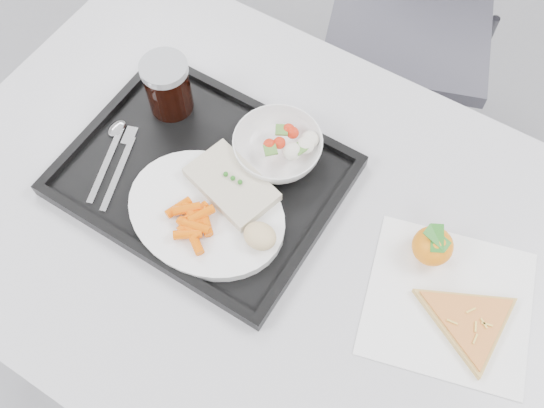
{
  "coord_description": "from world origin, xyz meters",
  "views": [
    {
      "loc": [
        0.23,
        -0.07,
        1.65
      ],
      "look_at": [
        -0.02,
        0.33,
        0.77
      ],
      "focal_mm": 40.0,
      "sensor_mm": 36.0,
      "label": 1
    }
  ],
  "objects_px": {
    "cola_glass": "(168,85)",
    "tangerine": "(433,246)",
    "salad_bowl": "(278,148)",
    "dinner_plate": "(206,213)",
    "table": "(275,246)",
    "pizza_slice": "(469,321)",
    "tray": "(203,177)"
  },
  "relations": [
    {
      "from": "salad_bowl",
      "to": "cola_glass",
      "type": "height_order",
      "value": "cola_glass"
    },
    {
      "from": "salad_bowl",
      "to": "pizza_slice",
      "type": "relative_size",
      "value": 0.79
    },
    {
      "from": "table",
      "to": "tangerine",
      "type": "xyz_separation_m",
      "value": [
        0.23,
        0.09,
        0.1
      ]
    },
    {
      "from": "cola_glass",
      "to": "pizza_slice",
      "type": "distance_m",
      "value": 0.63
    },
    {
      "from": "salad_bowl",
      "to": "tangerine",
      "type": "relative_size",
      "value": 2.24
    },
    {
      "from": "cola_glass",
      "to": "pizza_slice",
      "type": "height_order",
      "value": "cola_glass"
    },
    {
      "from": "table",
      "to": "salad_bowl",
      "type": "bearing_deg",
      "value": 119.7
    },
    {
      "from": "tangerine",
      "to": "cola_glass",
      "type": "bearing_deg",
      "value": 178.28
    },
    {
      "from": "tray",
      "to": "salad_bowl",
      "type": "relative_size",
      "value": 2.96
    },
    {
      "from": "tray",
      "to": "cola_glass",
      "type": "height_order",
      "value": "cola_glass"
    },
    {
      "from": "cola_glass",
      "to": "table",
      "type": "bearing_deg",
      "value": -20.55
    },
    {
      "from": "salad_bowl",
      "to": "pizza_slice",
      "type": "bearing_deg",
      "value": -13.55
    },
    {
      "from": "dinner_plate",
      "to": "salad_bowl",
      "type": "distance_m",
      "value": 0.17
    },
    {
      "from": "salad_bowl",
      "to": "tangerine",
      "type": "height_order",
      "value": "tangerine"
    },
    {
      "from": "tangerine",
      "to": "pizza_slice",
      "type": "xyz_separation_m",
      "value": [
        0.1,
        -0.07,
        -0.02
      ]
    },
    {
      "from": "tray",
      "to": "dinner_plate",
      "type": "relative_size",
      "value": 1.67
    },
    {
      "from": "table",
      "to": "dinner_plate",
      "type": "height_order",
      "value": "dinner_plate"
    },
    {
      "from": "cola_glass",
      "to": "tangerine",
      "type": "relative_size",
      "value": 1.59
    },
    {
      "from": "table",
      "to": "dinner_plate",
      "type": "bearing_deg",
      "value": -156.98
    },
    {
      "from": "tangerine",
      "to": "pizza_slice",
      "type": "height_order",
      "value": "tangerine"
    },
    {
      "from": "pizza_slice",
      "to": "cola_glass",
      "type": "bearing_deg",
      "value": 172.01
    },
    {
      "from": "salad_bowl",
      "to": "cola_glass",
      "type": "bearing_deg",
      "value": -177.5
    },
    {
      "from": "table",
      "to": "tray",
      "type": "height_order",
      "value": "tray"
    },
    {
      "from": "tray",
      "to": "dinner_plate",
      "type": "height_order",
      "value": "dinner_plate"
    },
    {
      "from": "salad_bowl",
      "to": "dinner_plate",
      "type": "bearing_deg",
      "value": -102.97
    },
    {
      "from": "table",
      "to": "tray",
      "type": "bearing_deg",
      "value": 174.25
    },
    {
      "from": "table",
      "to": "tray",
      "type": "xyz_separation_m",
      "value": [
        -0.15,
        0.02,
        0.08
      ]
    },
    {
      "from": "dinner_plate",
      "to": "salad_bowl",
      "type": "height_order",
      "value": "salad_bowl"
    },
    {
      "from": "salad_bowl",
      "to": "pizza_slice",
      "type": "height_order",
      "value": "salad_bowl"
    },
    {
      "from": "table",
      "to": "tangerine",
      "type": "bearing_deg",
      "value": 21.39
    },
    {
      "from": "pizza_slice",
      "to": "tray",
      "type": "bearing_deg",
      "value": -179.46
    },
    {
      "from": "dinner_plate",
      "to": "table",
      "type": "bearing_deg",
      "value": 23.02
    }
  ]
}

